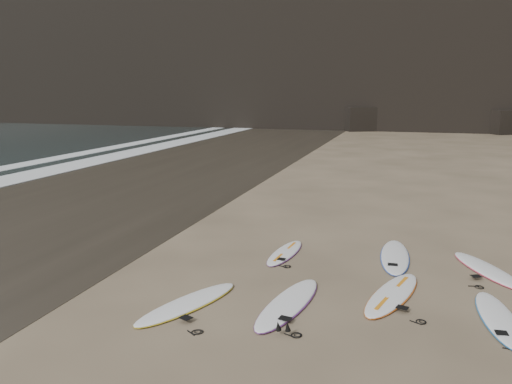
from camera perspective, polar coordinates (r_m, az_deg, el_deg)
ground at (r=10.37m, az=19.94°, el=-12.55°), size 240.00×240.00×0.00m
wet_sand at (r=23.41m, az=-15.02°, el=0.97°), size 12.00×200.00×0.01m
foam_near at (r=26.71m, az=-25.10°, el=1.57°), size 2.20×200.00×0.05m
surfboard_0 at (r=10.05m, az=-7.79°, el=-12.45°), size 1.54×2.65×0.09m
surfboard_1 at (r=9.98m, az=3.73°, el=-12.52°), size 1.08×2.82×0.10m
surfboard_2 at (r=10.74m, az=15.32°, el=-11.14°), size 1.35×2.75×0.10m
surfboard_3 at (r=10.37m, az=25.99°, el=-12.80°), size 0.82×2.51×0.09m
surfboard_5 at (r=12.91m, az=3.33°, el=-6.91°), size 0.74×2.25×0.08m
surfboard_6 at (r=13.06m, az=15.59°, el=-7.06°), size 0.77×2.81×0.10m
surfboard_7 at (r=12.87m, az=24.91°, el=-8.03°), size 1.67×2.58×0.09m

